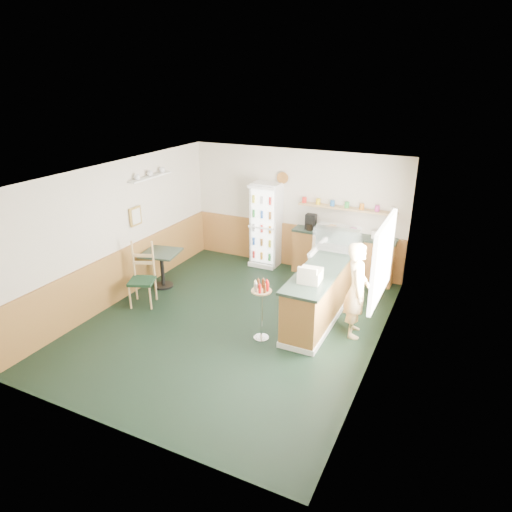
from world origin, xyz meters
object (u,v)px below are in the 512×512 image
Objects in this scene: shopkeeper at (357,290)px; drinks_fridge at (266,225)px; cafe_table at (162,262)px; condiment_stand at (261,301)px; display_case at (337,239)px; cash_register at (310,276)px; cafe_chair at (144,272)px.

drinks_fridge is at bearing 35.84° from shopkeeper.
condiment_stand is at bearing -19.30° from cafe_table.
condiment_stand is (-0.67, -1.99, -0.54)m from display_case.
condiment_stand is at bearing -149.02° from cash_register.
shopkeeper is 1.60m from condiment_stand.
shopkeeper is (0.70, -1.16, -0.41)m from display_case.
shopkeeper reaches higher than condiment_stand.
display_case reaches higher than condiment_stand.
cash_register is 0.30× the size of cafe_chair.
shopkeeper reaches higher than cafe_chair.
shopkeeper is at bearing -13.81° from cafe_chair.
cash_register is 0.35× the size of condiment_stand.
condiment_stand is at bearing -27.50° from cafe_chair.
condiment_stand is (-1.37, -0.83, -0.13)m from shopkeeper.
cash_register is at bearing -8.23° from cafe_table.
drinks_fridge is 2.54m from cafe_table.
drinks_fridge is at bearing 42.47° from cafe_chair.
drinks_fridge is 2.23m from display_case.
display_case is at bearing 86.15° from cash_register.
drinks_fridge is 1.16× the size of shopkeeper.
shopkeeper is (0.70, 0.36, -0.28)m from cash_register.
shopkeeper reaches higher than cash_register.
shopkeeper is 4.01m from cafe_chair.
cafe_chair is at bearing -151.80° from display_case.
drinks_fridge reaches higher than display_case.
drinks_fridge is 3.21m from cash_register.
condiment_stand reaches higher than cafe_table.
shopkeeper is at bearing -39.27° from drinks_fridge.
shopkeeper is 4.11m from cafe_table.
display_case is 3.75m from cafe_chair.
cash_register reaches higher than cafe_table.
cafe_chair is (-1.30, -2.77, -0.33)m from drinks_fridge.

